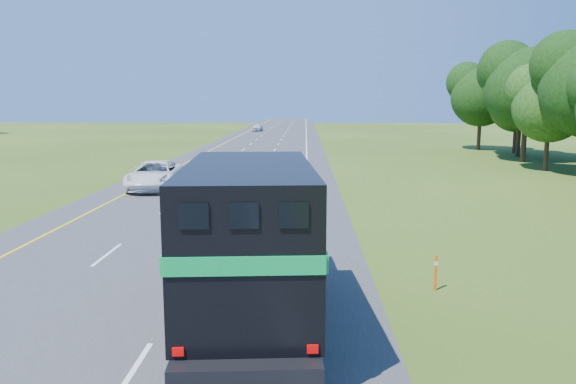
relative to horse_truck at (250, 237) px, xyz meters
name	(u,v)px	position (x,y,z in m)	size (l,w,h in m)	color
road	(245,164)	(-4.00, 36.06, -2.20)	(15.00, 260.00, 0.04)	#38383A
lane_markings	(245,164)	(-4.00, 36.06, -2.18)	(11.15, 260.00, 0.01)	yellow
horse_truck	(250,237)	(0.00, 0.00, 0.00)	(3.54, 9.40, 4.08)	black
white_suv	(155,175)	(-8.19, 21.63, -1.30)	(2.93, 6.35, 1.76)	white
far_car	(257,127)	(-7.75, 93.02, -1.48)	(1.67, 4.14, 1.41)	silver
delineator	(436,272)	(5.24, 2.62, -1.65)	(0.09, 0.05, 1.06)	#EC560C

